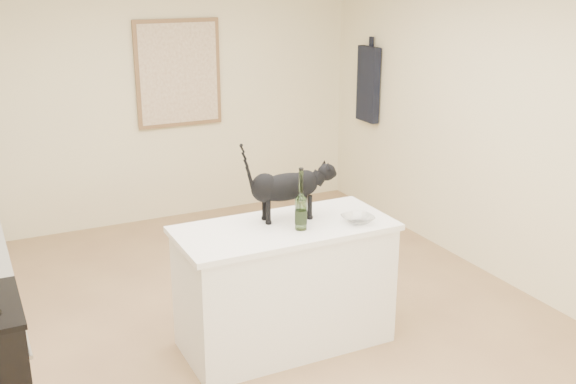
% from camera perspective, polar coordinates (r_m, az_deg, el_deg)
% --- Properties ---
extents(floor, '(5.50, 5.50, 0.00)m').
position_cam_1_polar(floor, '(5.18, -2.27, -11.63)').
color(floor, '#A68458').
rests_on(floor, ground).
extents(wall_back, '(4.50, 0.00, 4.50)m').
position_cam_1_polar(wall_back, '(7.22, -11.39, 7.60)').
color(wall_back, beige).
rests_on(wall_back, ground).
extents(wall_right, '(0.00, 5.50, 5.50)m').
position_cam_1_polar(wall_right, '(5.92, 17.96, 4.84)').
color(wall_right, beige).
rests_on(wall_right, ground).
extents(island_base, '(1.44, 0.67, 0.86)m').
position_cam_1_polar(island_base, '(4.86, -0.27, -8.01)').
color(island_base, white).
rests_on(island_base, floor).
extents(island_top, '(1.50, 0.70, 0.04)m').
position_cam_1_polar(island_top, '(4.68, -0.28, -3.05)').
color(island_top, white).
rests_on(island_top, island_base).
extents(artwork_frame, '(0.90, 0.03, 1.10)m').
position_cam_1_polar(artwork_frame, '(7.23, -9.13, 9.75)').
color(artwork_frame, brown).
rests_on(artwork_frame, wall_back).
extents(artwork_canvas, '(0.82, 0.00, 1.02)m').
position_cam_1_polar(artwork_canvas, '(7.22, -9.09, 9.74)').
color(artwork_canvas, beige).
rests_on(artwork_canvas, wall_back).
extents(hanging_garment, '(0.08, 0.34, 0.80)m').
position_cam_1_polar(hanging_garment, '(7.45, 6.72, 8.92)').
color(hanging_garment, black).
rests_on(hanging_garment, wall_right).
extents(black_cat, '(0.63, 0.25, 0.43)m').
position_cam_1_polar(black_cat, '(4.71, -0.19, 0.13)').
color(black_cat, black).
rests_on(black_cat, island_top).
extents(wine_bottle, '(0.11, 0.11, 0.38)m').
position_cam_1_polar(wine_bottle, '(4.54, 1.09, -0.90)').
color(wine_bottle, '#365E25').
rests_on(wine_bottle, island_top).
extents(glass_bowl, '(0.21, 0.21, 0.05)m').
position_cam_1_polar(glass_bowl, '(4.73, 5.85, -2.28)').
color(glass_bowl, white).
rests_on(glass_bowl, island_top).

